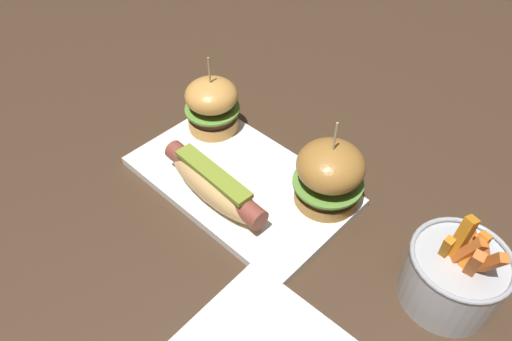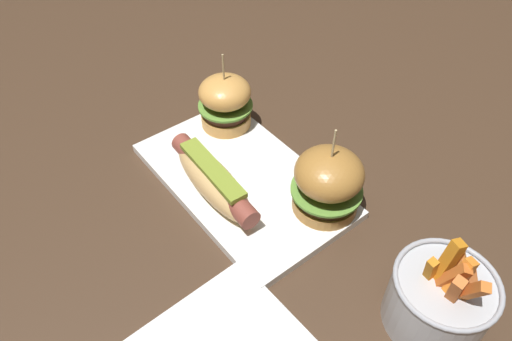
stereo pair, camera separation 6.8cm
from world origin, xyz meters
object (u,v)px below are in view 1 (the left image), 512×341
at_px(platter_main, 240,181).
at_px(slider_right, 329,175).
at_px(hot_dog, 216,186).
at_px(fries_bucket, 454,275).
at_px(slider_left, 212,105).

xyz_separation_m(platter_main, slider_right, (0.12, 0.06, 0.06)).
height_order(hot_dog, fries_bucket, fries_bucket).
bearing_deg(slider_right, fries_bucket, -4.54).
xyz_separation_m(platter_main, slider_left, (-0.12, 0.06, 0.05)).
distance_m(hot_dog, slider_left, 0.17).
bearing_deg(fries_bucket, hot_dog, -163.49).
distance_m(hot_dog, fries_bucket, 0.33).
bearing_deg(slider_right, hot_dog, -136.48).
bearing_deg(hot_dog, slider_left, 138.93).
bearing_deg(fries_bucket, slider_left, 178.18).
xyz_separation_m(hot_dog, fries_bucket, (0.32, 0.09, 0.00)).
distance_m(slider_left, fries_bucket, 0.44).
bearing_deg(slider_left, slider_right, 0.47).
xyz_separation_m(hot_dog, slider_right, (0.12, 0.11, 0.02)).
height_order(slider_left, slider_right, slider_right).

